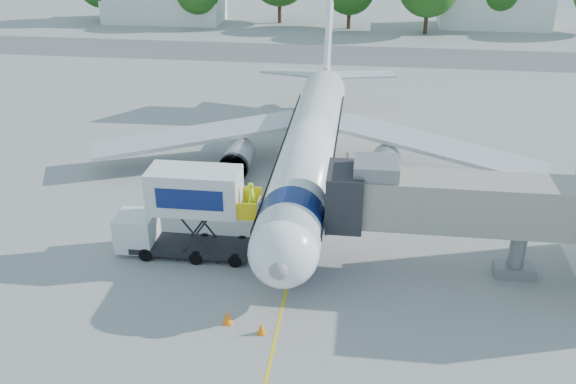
# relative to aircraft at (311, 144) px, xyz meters

# --- Properties ---
(ground) EXTENTS (160.00, 160.00, 0.00)m
(ground) POSITION_rel_aircraft_xyz_m (0.00, -4.12, -2.95)
(ground) COLOR #989895
(ground) RESTS_ON ground
(guidance_line) EXTENTS (0.15, 70.00, 0.01)m
(guidance_line) POSITION_rel_aircraft_xyz_m (0.00, -4.12, -2.94)
(guidance_line) COLOR yellow
(guidance_line) RESTS_ON ground
(taxiway_strip) EXTENTS (120.00, 10.00, 0.01)m
(taxiway_strip) POSITION_rel_aircraft_xyz_m (0.00, 37.88, -2.94)
(taxiway_strip) COLOR #59595B
(taxiway_strip) RESTS_ON ground
(aircraft) EXTENTS (34.17, 37.73, 11.35)m
(aircraft) POSITION_rel_aircraft_xyz_m (0.00, 0.00, 0.00)
(aircraft) COLOR white
(aircraft) RESTS_ON ground
(jet_bridge) EXTENTS (13.90, 3.20, 6.60)m
(jet_bridge) POSITION_rel_aircraft_xyz_m (7.99, -11.12, 1.39)
(jet_bridge) COLOR gray
(jet_bridge) RESTS_ON ground
(catering_hiloader) EXTENTS (8.50, 2.44, 5.50)m
(catering_hiloader) POSITION_rel_aircraft_xyz_m (-6.26, -11.12, -0.19)
(catering_hiloader) COLOR black
(catering_hiloader) RESTS_ON ground
(safety_cone_a) EXTENTS (0.50, 0.50, 0.80)m
(safety_cone_a) POSITION_rel_aircraft_xyz_m (-2.54, -17.33, -2.57)
(safety_cone_a) COLOR orange
(safety_cone_a) RESTS_ON ground
(safety_cone_b) EXTENTS (0.42, 0.42, 0.66)m
(safety_cone_b) POSITION_rel_aircraft_xyz_m (-0.73, -17.94, -2.63)
(safety_cone_b) COLOR orange
(safety_cone_b) RESTS_ON ground
(outbuilding_left) EXTENTS (18.40, 8.40, 5.30)m
(outbuilding_left) POSITION_rel_aircraft_xyz_m (-28.00, 55.88, -0.29)
(outbuilding_left) COLOR silver
(outbuilding_left) RESTS_ON ground
(outbuilding_right) EXTENTS (16.40, 7.40, 5.30)m
(outbuilding_right) POSITION_rel_aircraft_xyz_m (22.00, 57.88, -0.29)
(outbuilding_right) COLOR silver
(outbuilding_right) RESTS_ON ground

